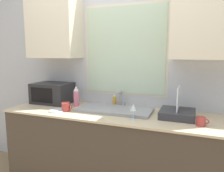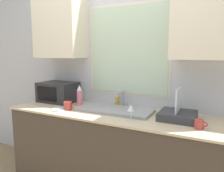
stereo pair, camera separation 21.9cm
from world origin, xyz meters
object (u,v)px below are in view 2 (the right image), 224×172
(dish_rack, at_px, (178,114))
(soap_bottle, at_px, (117,101))
(mug_near_sink, at_px, (68,106))
(wine_glass, at_px, (131,108))
(faucet, at_px, (122,97))
(microwave, at_px, (58,92))
(spray_bottle, at_px, (80,96))

(dish_rack, bearing_deg, soap_bottle, 162.61)
(soap_bottle, xyz_separation_m, mug_near_sink, (-0.39, -0.42, -0.01))
(mug_near_sink, relative_size, wine_glass, 0.81)
(dish_rack, distance_m, mug_near_sink, 1.13)
(faucet, bearing_deg, microwave, -174.90)
(microwave, height_order, wine_glass, microwave)
(dish_rack, distance_m, wine_glass, 0.44)
(faucet, xyz_separation_m, microwave, (-0.85, -0.08, 0.01))
(faucet, bearing_deg, dish_rack, -14.59)
(soap_bottle, bearing_deg, wine_glass, -52.14)
(mug_near_sink, bearing_deg, wine_glass, -3.27)
(microwave, distance_m, soap_bottle, 0.77)
(soap_bottle, distance_m, mug_near_sink, 0.57)
(dish_rack, xyz_separation_m, wine_glass, (-0.37, -0.23, 0.07))
(spray_bottle, distance_m, mug_near_sink, 0.24)
(faucet, relative_size, wine_glass, 1.28)
(microwave, relative_size, spray_bottle, 1.89)
(mug_near_sink, distance_m, wine_glass, 0.75)
(faucet, xyz_separation_m, spray_bottle, (-0.50, -0.12, -0.00))
(faucet, height_order, dish_rack, dish_rack)
(spray_bottle, bearing_deg, microwave, 173.01)
(microwave, relative_size, mug_near_sink, 3.72)
(faucet, xyz_separation_m, mug_near_sink, (-0.49, -0.35, -0.07))
(spray_bottle, relative_size, mug_near_sink, 1.97)
(spray_bottle, distance_m, wine_glass, 0.80)
(dish_rack, height_order, spray_bottle, dish_rack)
(spray_bottle, bearing_deg, mug_near_sink, -87.56)
(faucet, xyz_separation_m, dish_rack, (0.63, -0.16, -0.07))
(mug_near_sink, bearing_deg, dish_rack, 9.55)
(dish_rack, relative_size, mug_near_sink, 2.66)
(microwave, bearing_deg, faucet, 5.10)
(microwave, distance_m, dish_rack, 1.49)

